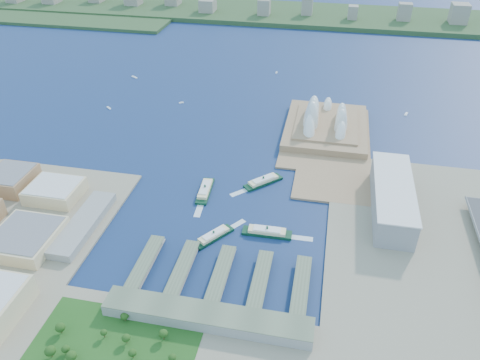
% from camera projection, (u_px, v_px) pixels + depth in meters
% --- Properties ---
extents(ground, '(3000.00, 3000.00, 0.00)m').
position_uv_depth(ground, '(224.00, 231.00, 557.10)').
color(ground, '#0E1942').
rests_on(ground, ground).
extents(east_land, '(240.00, 500.00, 3.00)m').
position_uv_depth(east_land, '(443.00, 292.00, 475.65)').
color(east_land, gray).
rests_on(east_land, ground).
extents(peninsula, '(135.00, 220.00, 3.00)m').
position_uv_depth(peninsula, '(326.00, 136.00, 749.85)').
color(peninsula, '#957351').
rests_on(peninsula, ground).
extents(far_shore, '(2200.00, 260.00, 12.00)m').
position_uv_depth(far_shore, '(301.00, 14.00, 1350.86)').
color(far_shore, '#2D4926').
rests_on(far_shore, ground).
extents(opera_house, '(134.00, 180.00, 58.00)m').
position_uv_depth(opera_house, '(327.00, 114.00, 749.53)').
color(opera_house, white).
rests_on(opera_house, peninsula).
extents(toaster_building, '(45.00, 155.00, 35.00)m').
position_uv_depth(toaster_building, '(392.00, 198.00, 578.29)').
color(toaster_building, gray).
rests_on(toaster_building, east_land).
extents(ferry_wharves, '(184.00, 90.00, 9.30)m').
position_uv_depth(ferry_wharves, '(221.00, 275.00, 491.18)').
color(ferry_wharves, '#556149').
rests_on(ferry_wharves, ground).
extents(terminal_building, '(200.00, 28.00, 12.00)m').
position_uv_depth(terminal_building, '(207.00, 317.00, 439.79)').
color(terminal_building, gray).
rests_on(terminal_building, south_land).
extents(park, '(150.00, 110.00, 16.00)m').
position_uv_depth(park, '(107.00, 351.00, 406.42)').
color(park, '#194714').
rests_on(park, south_land).
extents(far_skyline, '(1900.00, 140.00, 55.00)m').
position_uv_depth(far_skyline, '(302.00, 4.00, 1315.92)').
color(far_skyline, gray).
rests_on(far_skyline, far_shore).
extents(ferry_a, '(18.59, 59.53, 11.10)m').
position_uv_depth(ferry_a, '(205.00, 189.00, 620.71)').
color(ferry_a, '#0D351F').
rests_on(ferry_a, ground).
extents(ferry_b, '(50.71, 50.77, 10.82)m').
position_uv_depth(ferry_b, '(263.00, 180.00, 638.24)').
color(ferry_b, '#0D351F').
rests_on(ferry_b, ground).
extents(ferry_c, '(41.77, 50.36, 9.94)m').
position_uv_depth(ferry_c, '(214.00, 235.00, 544.22)').
color(ferry_c, '#0D351F').
rests_on(ferry_c, ground).
extents(ferry_d, '(58.87, 16.14, 11.07)m').
position_uv_depth(ferry_d, '(267.00, 230.00, 549.54)').
color(ferry_d, '#0D351F').
rests_on(ferry_d, ground).
extents(boat_a, '(11.67, 10.32, 2.41)m').
position_uv_depth(boat_a, '(109.00, 108.00, 839.49)').
color(boat_a, white).
rests_on(boat_a, ground).
extents(boat_b, '(8.52, 7.84, 2.32)m').
position_uv_depth(boat_b, '(181.00, 103.00, 857.89)').
color(boat_b, white).
rests_on(boat_b, ground).
extents(boat_c, '(7.70, 13.74, 2.97)m').
position_uv_depth(boat_c, '(406.00, 114.00, 817.77)').
color(boat_c, white).
rests_on(boat_c, ground).
extents(boat_d, '(15.38, 11.26, 2.68)m').
position_uv_depth(boat_d, '(134.00, 77.00, 961.78)').
color(boat_d, white).
rests_on(boat_d, ground).
extents(boat_e, '(3.32, 10.01, 2.45)m').
position_uv_depth(boat_e, '(277.00, 72.00, 982.94)').
color(boat_e, white).
rests_on(boat_e, ground).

